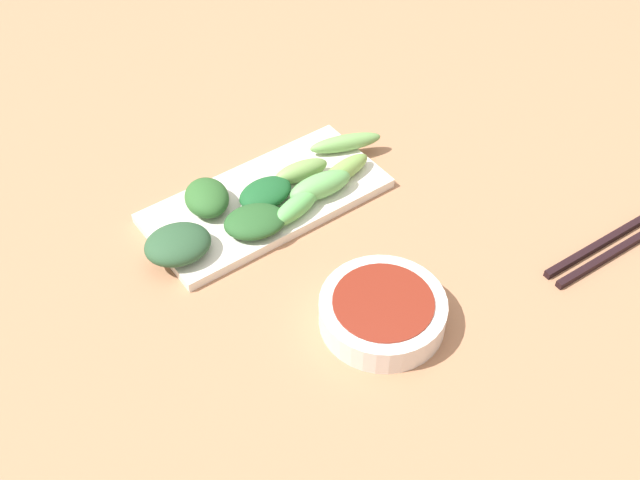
{
  "coord_description": "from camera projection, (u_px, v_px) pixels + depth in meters",
  "views": [
    {
      "loc": [
        -0.5,
        0.36,
        0.66
      ],
      "look_at": [
        -0.03,
        0.01,
        0.05
      ],
      "focal_mm": 43.76,
      "sensor_mm": 36.0,
      "label": 1
    }
  ],
  "objects": [
    {
      "name": "broccoli_leafy_7",
      "position": [
        255.0,
        222.0,
        0.87
      ],
      "size": [
        0.07,
        0.08,
        0.02
      ],
      "primitive_type": "ellipsoid",
      "rotation": [
        0.0,
        0.0,
        -0.33
      ],
      "color": "#265526",
      "rests_on": "serving_plate"
    },
    {
      "name": "broccoli_stalk_4",
      "position": [
        320.0,
        186.0,
        0.91
      ],
      "size": [
        0.04,
        0.08,
        0.03
      ],
      "primitive_type": "ellipsoid",
      "rotation": [
        0.0,
        0.0,
        -0.11
      ],
      "color": "#63AC59",
      "rests_on": "serving_plate"
    },
    {
      "name": "broccoli_stalk_2",
      "position": [
        345.0,
        170.0,
        0.94
      ],
      "size": [
        0.03,
        0.08,
        0.02
      ],
      "primitive_type": "ellipsoid",
      "rotation": [
        0.0,
        0.0,
        0.13
      ],
      "color": "#7AA64D",
      "rests_on": "serving_plate"
    },
    {
      "name": "broccoli_stalk_6",
      "position": [
        345.0,
        143.0,
        0.97
      ],
      "size": [
        0.05,
        0.09,
        0.02
      ],
      "primitive_type": "ellipsoid",
      "rotation": [
        0.0,
        0.0,
        -0.35
      ],
      "color": "#6EA153",
      "rests_on": "serving_plate"
    },
    {
      "name": "serving_plate",
      "position": [
        266.0,
        200.0,
        0.92
      ],
      "size": [
        0.13,
        0.28,
        0.01
      ],
      "primitive_type": "cube",
      "color": "silver",
      "rests_on": "tabletop"
    },
    {
      "name": "broccoli_stalk_8",
      "position": [
        297.0,
        207.0,
        0.89
      ],
      "size": [
        0.04,
        0.08,
        0.02
      ],
      "primitive_type": "ellipsoid",
      "rotation": [
        0.0,
        0.0,
        0.23
      ],
      "color": "#5FB659",
      "rests_on": "serving_plate"
    },
    {
      "name": "broccoli_leafy_5",
      "position": [
        207.0,
        198.0,
        0.9
      ],
      "size": [
        0.08,
        0.07,
        0.03
      ],
      "primitive_type": "ellipsoid",
      "rotation": [
        0.0,
        0.0,
        -0.29
      ],
      "color": "#2D5E28",
      "rests_on": "serving_plate"
    },
    {
      "name": "broccoli_leafy_1",
      "position": [
        266.0,
        193.0,
        0.91
      ],
      "size": [
        0.05,
        0.07,
        0.02
      ],
      "primitive_type": "ellipsoid",
      "rotation": [
        0.0,
        0.0,
        0.05
      ],
      "color": "#195426",
      "rests_on": "serving_plate"
    },
    {
      "name": "broccoli_leafy_3",
      "position": [
        178.0,
        244.0,
        0.85
      ],
      "size": [
        0.08,
        0.09,
        0.03
      ],
      "primitive_type": "ellipsoid",
      "rotation": [
        0.0,
        0.0,
        -0.25
      ],
      "color": "#2A4E30",
      "rests_on": "serving_plate"
    },
    {
      "name": "sauce_bowl",
      "position": [
        383.0,
        311.0,
        0.79
      ],
      "size": [
        0.13,
        0.13,
        0.03
      ],
      "color": "silver",
      "rests_on": "tabletop"
    },
    {
      "name": "tabletop",
      "position": [
        315.0,
        247.0,
        0.89
      ],
      "size": [
        2.1,
        2.1,
        0.02
      ],
      "primitive_type": "cube",
      "color": "#A4724F",
      "rests_on": "ground"
    },
    {
      "name": "chopsticks",
      "position": [
        625.0,
        238.0,
        0.88
      ],
      "size": [
        0.04,
        0.23,
        0.01
      ],
      "rotation": [
        0.0,
        0.0,
        -0.04
      ],
      "color": "black",
      "rests_on": "tabletop"
    },
    {
      "name": "broccoli_stalk_0",
      "position": [
        301.0,
        171.0,
        0.93
      ],
      "size": [
        0.03,
        0.07,
        0.02
      ],
      "primitive_type": "ellipsoid",
      "rotation": [
        0.0,
        0.0,
        -0.15
      ],
      "color": "#789E52",
      "rests_on": "serving_plate"
    }
  ]
}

